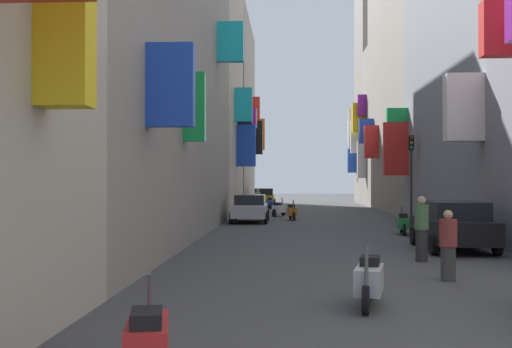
{
  "coord_description": "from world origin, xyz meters",
  "views": [
    {
      "loc": [
        -1.71,
        -3.68,
        2.2
      ],
      "look_at": [
        -3.16,
        25.55,
        2.48
      ],
      "focal_mm": 44.41,
      "sensor_mm": 36.0,
      "label": 1
    }
  ],
  "objects_px": {
    "scooter_orange": "(292,212)",
    "pedestrian_near_left": "(448,246)",
    "parked_car_silver": "(250,208)",
    "scooter_green": "(403,223)",
    "pedestrian_crossing": "(421,229)",
    "pedestrian_near_right": "(258,200)",
    "traffic_light_near_corner": "(411,164)",
    "scooter_white": "(279,209)",
    "parked_car_black": "(453,225)",
    "scooter_blue": "(270,203)",
    "parked_car_yellow": "(264,197)",
    "scooter_red": "(147,342)",
    "scooter_silver": "(369,280)"
  },
  "relations": [
    {
      "from": "scooter_green",
      "to": "scooter_blue",
      "type": "bearing_deg",
      "value": 104.83
    },
    {
      "from": "parked_car_silver",
      "to": "scooter_orange",
      "type": "bearing_deg",
      "value": 41.35
    },
    {
      "from": "scooter_blue",
      "to": "pedestrian_near_left",
      "type": "bearing_deg",
      "value": -82.02
    },
    {
      "from": "pedestrian_crossing",
      "to": "pedestrian_near_right",
      "type": "relative_size",
      "value": 1.13
    },
    {
      "from": "pedestrian_crossing",
      "to": "pedestrian_near_left",
      "type": "height_order",
      "value": "pedestrian_crossing"
    },
    {
      "from": "scooter_silver",
      "to": "traffic_light_near_corner",
      "type": "xyz_separation_m",
      "value": [
        4.89,
        21.49,
        2.57
      ]
    },
    {
      "from": "parked_car_silver",
      "to": "parked_car_black",
      "type": "bearing_deg",
      "value": -60.88
    },
    {
      "from": "pedestrian_near_left",
      "to": "parked_car_silver",
      "type": "bearing_deg",
      "value": 106.03
    },
    {
      "from": "pedestrian_near_left",
      "to": "pedestrian_near_right",
      "type": "bearing_deg",
      "value": 100.36
    },
    {
      "from": "parked_car_black",
      "to": "scooter_blue",
      "type": "xyz_separation_m",
      "value": [
        -6.56,
        28.58,
        -0.34
      ]
    },
    {
      "from": "parked_car_yellow",
      "to": "pedestrian_crossing",
      "type": "bearing_deg",
      "value": -81.05
    },
    {
      "from": "scooter_orange",
      "to": "traffic_light_near_corner",
      "type": "relative_size",
      "value": 0.39
    },
    {
      "from": "pedestrian_near_left",
      "to": "parked_car_yellow",
      "type": "bearing_deg",
      "value": 98.02
    },
    {
      "from": "scooter_white",
      "to": "pedestrian_near_right",
      "type": "bearing_deg",
      "value": 103.88
    },
    {
      "from": "parked_car_silver",
      "to": "scooter_silver",
      "type": "distance_m",
      "value": 22.12
    },
    {
      "from": "scooter_blue",
      "to": "scooter_orange",
      "type": "bearing_deg",
      "value": -83.29
    },
    {
      "from": "pedestrian_near_right",
      "to": "scooter_white",
      "type": "bearing_deg",
      "value": -76.12
    },
    {
      "from": "parked_car_black",
      "to": "scooter_green",
      "type": "height_order",
      "value": "parked_car_black"
    },
    {
      "from": "scooter_orange",
      "to": "parked_car_silver",
      "type": "bearing_deg",
      "value": -138.65
    },
    {
      "from": "parked_car_silver",
      "to": "pedestrian_crossing",
      "type": "xyz_separation_m",
      "value": [
        5.57,
        -15.67,
        0.13
      ]
    },
    {
      "from": "parked_car_black",
      "to": "pedestrian_crossing",
      "type": "relative_size",
      "value": 2.5
    },
    {
      "from": "scooter_green",
      "to": "traffic_light_near_corner",
      "type": "relative_size",
      "value": 0.44
    },
    {
      "from": "scooter_white",
      "to": "parked_car_yellow",
      "type": "bearing_deg",
      "value": 95.63
    },
    {
      "from": "scooter_blue",
      "to": "scooter_silver",
      "type": "bearing_deg",
      "value": -85.76
    },
    {
      "from": "parked_car_yellow",
      "to": "pedestrian_crossing",
      "type": "distance_m",
      "value": 35.78
    },
    {
      "from": "parked_car_silver",
      "to": "traffic_light_near_corner",
      "type": "relative_size",
      "value": 0.91
    },
    {
      "from": "scooter_white",
      "to": "parked_car_black",
      "type": "bearing_deg",
      "value": -72.48
    },
    {
      "from": "parked_car_black",
      "to": "scooter_blue",
      "type": "relative_size",
      "value": 2.41
    },
    {
      "from": "scooter_blue",
      "to": "pedestrian_near_left",
      "type": "height_order",
      "value": "pedestrian_near_left"
    },
    {
      "from": "parked_car_silver",
      "to": "scooter_green",
      "type": "xyz_separation_m",
      "value": [
        6.62,
        -7.08,
        -0.29
      ]
    },
    {
      "from": "parked_car_yellow",
      "to": "scooter_orange",
      "type": "distance_m",
      "value": 17.87
    },
    {
      "from": "scooter_blue",
      "to": "traffic_light_near_corner",
      "type": "relative_size",
      "value": 0.41
    },
    {
      "from": "scooter_blue",
      "to": "pedestrian_near_right",
      "type": "height_order",
      "value": "pedestrian_near_right"
    },
    {
      "from": "scooter_green",
      "to": "pedestrian_near_left",
      "type": "bearing_deg",
      "value": -95.62
    },
    {
      "from": "scooter_white",
      "to": "scooter_silver",
      "type": "height_order",
      "value": "same"
    },
    {
      "from": "scooter_silver",
      "to": "scooter_red",
      "type": "bearing_deg",
      "value": -123.53
    },
    {
      "from": "scooter_green",
      "to": "scooter_white",
      "type": "relative_size",
      "value": 1.06
    },
    {
      "from": "parked_car_yellow",
      "to": "scooter_white",
      "type": "height_order",
      "value": "parked_car_yellow"
    },
    {
      "from": "scooter_orange",
      "to": "pedestrian_near_left",
      "type": "xyz_separation_m",
      "value": [
        3.25,
        -20.92,
        0.3
      ]
    },
    {
      "from": "scooter_green",
      "to": "scooter_orange",
      "type": "height_order",
      "value": "same"
    },
    {
      "from": "scooter_white",
      "to": "pedestrian_near_right",
      "type": "distance_m",
      "value": 6.54
    },
    {
      "from": "parked_car_yellow",
      "to": "parked_car_black",
      "type": "bearing_deg",
      "value": -77.62
    },
    {
      "from": "pedestrian_near_right",
      "to": "scooter_blue",
      "type": "bearing_deg",
      "value": 80.05
    },
    {
      "from": "parked_car_black",
      "to": "pedestrian_crossing",
      "type": "distance_m",
      "value": 3.25
    },
    {
      "from": "pedestrian_near_left",
      "to": "scooter_green",
      "type": "bearing_deg",
      "value": 84.38
    },
    {
      "from": "parked_car_silver",
      "to": "parked_car_black",
      "type": "distance_m",
      "value": 14.68
    },
    {
      "from": "scooter_red",
      "to": "scooter_orange",
      "type": "xyz_separation_m",
      "value": [
        1.76,
        28.22,
        -0.0
      ]
    },
    {
      "from": "parked_car_yellow",
      "to": "scooter_blue",
      "type": "xyz_separation_m",
      "value": [
        0.57,
        -3.92,
        -0.32
      ]
    },
    {
      "from": "parked_car_black",
      "to": "pedestrian_near_right",
      "type": "relative_size",
      "value": 2.82
    },
    {
      "from": "parked_car_yellow",
      "to": "traffic_light_near_corner",
      "type": "height_order",
      "value": "traffic_light_near_corner"
    }
  ]
}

